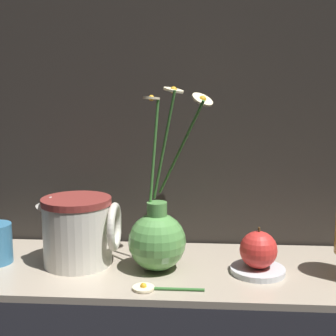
{
  "coord_description": "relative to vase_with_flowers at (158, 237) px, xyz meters",
  "views": [
    {
      "loc": [
        0.05,
        -0.82,
        0.34
      ],
      "look_at": [
        -0.01,
        0.0,
        0.2
      ],
      "focal_mm": 50.0,
      "sensor_mm": 36.0,
      "label": 1
    }
  ],
  "objects": [
    {
      "name": "shelf",
      "position": [
        0.03,
        0.01,
        -0.07
      ],
      "size": [
        0.84,
        0.28,
        0.01
      ],
      "color": "tan",
      "rests_on": "ground_plane"
    },
    {
      "name": "orange_fruit",
      "position": [
        0.18,
        -0.01,
        -0.02
      ],
      "size": [
        0.07,
        0.07,
        0.07
      ],
      "color": "red",
      "rests_on": "saucer_plate"
    },
    {
      "name": "ground_plane",
      "position": [
        0.03,
        0.01,
        -0.07
      ],
      "size": [
        6.0,
        6.0,
        0.0
      ],
      "primitive_type": "plane",
      "color": "black"
    },
    {
      "name": "ceramic_pitcher",
      "position": [
        -0.15,
        0.02,
        0.01
      ],
      "size": [
        0.15,
        0.13,
        0.14
      ],
      "color": "beige",
      "rests_on": "shelf"
    },
    {
      "name": "vase_with_flowers",
      "position": [
        0.0,
        0.0,
        0.0
      ],
      "size": [
        0.16,
        0.16,
        0.33
      ],
      "color": "#59994C",
      "rests_on": "shelf"
    },
    {
      "name": "loose_daisy",
      "position": [
        -0.0,
        -0.09,
        -0.06
      ],
      "size": [
        0.12,
        0.04,
        0.01
      ],
      "color": "#336B2D",
      "rests_on": "shelf"
    },
    {
      "name": "saucer_plate",
      "position": [
        0.18,
        -0.01,
        -0.06
      ],
      "size": [
        0.1,
        0.1,
        0.01
      ],
      "color": "silver",
      "rests_on": "shelf"
    }
  ]
}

